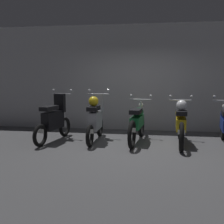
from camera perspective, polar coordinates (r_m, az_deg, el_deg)
ground_plane at (r=5.99m, az=4.98°, el=-8.07°), size 80.00×80.00×0.00m
back_wall at (r=8.14m, az=6.08°, el=7.24°), size 16.00×0.30×3.14m
motorbike_slot_0 at (r=6.83m, az=-12.31°, el=-1.73°), size 0.58×1.67×1.29m
motorbike_slot_1 at (r=6.66m, az=-3.58°, el=-1.45°), size 0.59×1.68×1.29m
motorbike_slot_2 at (r=6.60m, az=5.43°, el=-2.22°), size 0.59×1.95×1.15m
motorbike_slot_3 at (r=6.54m, az=14.51°, el=-2.20°), size 0.59×1.95×1.15m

